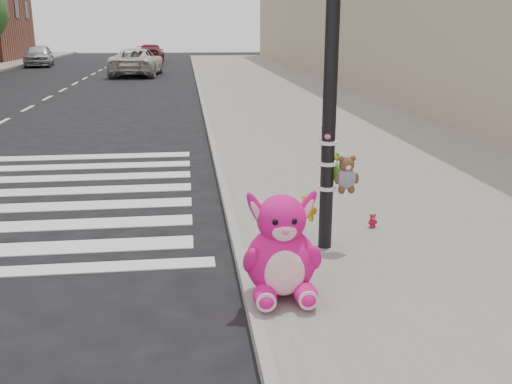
{
  "coord_description": "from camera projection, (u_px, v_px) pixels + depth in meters",
  "views": [
    {
      "loc": [
        0.97,
        -4.58,
        2.74
      ],
      "look_at": [
        1.8,
        2.2,
        0.75
      ],
      "focal_mm": 40.0,
      "sensor_mm": 36.0,
      "label": 1
    }
  ],
  "objects": [
    {
      "name": "curb_edge",
      "position": [
        210.0,
        134.0,
        14.71
      ],
      "size": [
        0.12,
        80.0,
        0.15
      ],
      "primitive_type": "cube",
      "color": "gray",
      "rests_on": "ground"
    },
    {
      "name": "pink_bunny",
      "position": [
        281.0,
        253.0,
        5.61
      ],
      "size": [
        0.78,
        0.81,
        1.1
      ],
      "rotation": [
        0.0,
        0.0,
        -0.01
      ],
      "color": "#E11283",
      "rests_on": "sidewalk_near"
    },
    {
      "name": "red_teddy",
      "position": [
        373.0,
        221.0,
        7.64
      ],
      "size": [
        0.13,
        0.09,
        0.19
      ],
      "primitive_type": null,
      "rotation": [
        0.0,
        0.0,
        0.04
      ],
      "color": "#AB1132",
      "rests_on": "sidewalk_near"
    },
    {
      "name": "signal_pole",
      "position": [
        332.0,
        112.0,
        6.54
      ],
      "size": [
        0.69,
        0.48,
        4.0
      ],
      "color": "black",
      "rests_on": "sidewalk_near"
    },
    {
      "name": "ground",
      "position": [
        84.0,
        350.0,
        5.02
      ],
      "size": [
        120.0,
        120.0,
        0.0
      ],
      "primitive_type": "plane",
      "color": "black",
      "rests_on": "ground"
    },
    {
      "name": "car_white_near",
      "position": [
        137.0,
        62.0,
        32.75
      ],
      "size": [
        2.99,
        5.72,
        1.54
      ],
      "primitive_type": "imported",
      "rotation": [
        0.0,
        0.0,
        3.06
      ],
      "color": "silver",
      "rests_on": "ground"
    },
    {
      "name": "car_silver_deep",
      "position": [
        39.0,
        55.0,
        40.34
      ],
      "size": [
        2.39,
        4.71,
        1.53
      ],
      "primitive_type": "imported",
      "rotation": [
        0.0,
        0.0,
        0.13
      ],
      "color": "#AFAFB4",
      "rests_on": "ground"
    },
    {
      "name": "car_maroon_near",
      "position": [
        151.0,
        53.0,
        45.51
      ],
      "size": [
        2.02,
        4.79,
        1.38
      ],
      "primitive_type": "imported",
      "rotation": [
        0.0,
        0.0,
        3.12
      ],
      "color": "maroon",
      "rests_on": "ground"
    },
    {
      "name": "sidewalk_near",
      "position": [
        340.0,
        131.0,
        15.11
      ],
      "size": [
        7.0,
        80.0,
        0.14
      ],
      "primitive_type": "cube",
      "color": "slate",
      "rests_on": "ground"
    }
  ]
}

